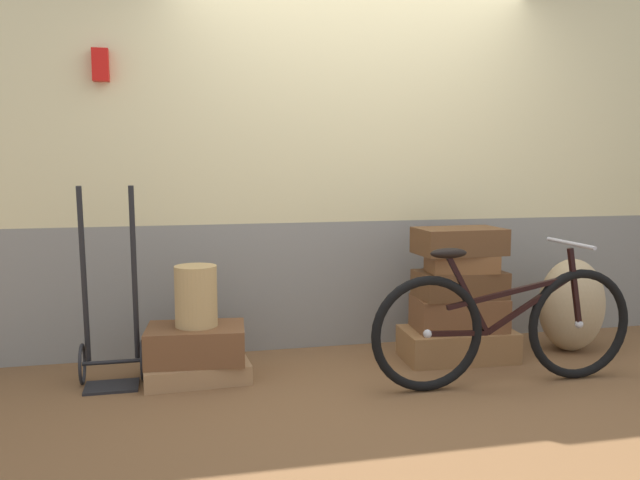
{
  "coord_description": "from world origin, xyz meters",
  "views": [
    {
      "loc": [
        -1.29,
        -3.66,
        1.31
      ],
      "look_at": [
        -0.4,
        0.15,
        0.84
      ],
      "focal_mm": 36.57,
      "sensor_mm": 36.0,
      "label": 1
    }
  ],
  "objects_px": {
    "suitcase_1": "(196,344)",
    "suitcase_3": "(459,313)",
    "suitcase_0": "(196,370)",
    "suitcase_4": "(460,284)",
    "suitcase_2": "(457,344)",
    "wicker_basket": "(196,296)",
    "luggage_trolley": "(111,334)",
    "suitcase_6": "(459,241)",
    "bicycle": "(505,326)",
    "suitcase_5": "(462,263)",
    "burlap_sack": "(572,305)"
  },
  "relations": [
    {
      "from": "suitcase_1",
      "to": "suitcase_3",
      "type": "relative_size",
      "value": 0.99
    },
    {
      "from": "suitcase_0",
      "to": "suitcase_4",
      "type": "xyz_separation_m",
      "value": [
        1.73,
        0.02,
        0.45
      ]
    },
    {
      "from": "suitcase_2",
      "to": "wicker_basket",
      "type": "xyz_separation_m",
      "value": [
        -1.71,
        -0.01,
        0.41
      ]
    },
    {
      "from": "suitcase_3",
      "to": "luggage_trolley",
      "type": "relative_size",
      "value": 0.5
    },
    {
      "from": "suitcase_2",
      "to": "suitcase_6",
      "type": "relative_size",
      "value": 1.32
    },
    {
      "from": "suitcase_2",
      "to": "bicycle",
      "type": "bearing_deg",
      "value": -81.97
    },
    {
      "from": "suitcase_6",
      "to": "wicker_basket",
      "type": "relative_size",
      "value": 1.51
    },
    {
      "from": "luggage_trolley",
      "to": "suitcase_3",
      "type": "bearing_deg",
      "value": -0.32
    },
    {
      "from": "suitcase_3",
      "to": "suitcase_6",
      "type": "bearing_deg",
      "value": -156.52
    },
    {
      "from": "suitcase_1",
      "to": "suitcase_4",
      "type": "distance_m",
      "value": 1.75
    },
    {
      "from": "suitcase_2",
      "to": "wicker_basket",
      "type": "bearing_deg",
      "value": -176.74
    },
    {
      "from": "suitcase_6",
      "to": "suitcase_2",
      "type": "bearing_deg",
      "value": -72.26
    },
    {
      "from": "suitcase_3",
      "to": "suitcase_1",
      "type": "bearing_deg",
      "value": -174.11
    },
    {
      "from": "suitcase_5",
      "to": "suitcase_6",
      "type": "distance_m",
      "value": 0.15
    },
    {
      "from": "suitcase_3",
      "to": "bicycle",
      "type": "xyz_separation_m",
      "value": [
        0.04,
        -0.54,
        0.05
      ]
    },
    {
      "from": "luggage_trolley",
      "to": "burlap_sack",
      "type": "distance_m",
      "value": 3.07
    },
    {
      "from": "suitcase_2",
      "to": "suitcase_1",
      "type": "bearing_deg",
      "value": -176.29
    },
    {
      "from": "suitcase_6",
      "to": "wicker_basket",
      "type": "height_order",
      "value": "suitcase_6"
    },
    {
      "from": "suitcase_1",
      "to": "bicycle",
      "type": "bearing_deg",
      "value": -10.48
    },
    {
      "from": "suitcase_2",
      "to": "bicycle",
      "type": "xyz_separation_m",
      "value": [
        0.05,
        -0.53,
        0.26
      ]
    },
    {
      "from": "suitcase_2",
      "to": "suitcase_3",
      "type": "height_order",
      "value": "suitcase_3"
    },
    {
      "from": "suitcase_3",
      "to": "burlap_sack",
      "type": "bearing_deg",
      "value": 4.54
    },
    {
      "from": "suitcase_0",
      "to": "burlap_sack",
      "type": "bearing_deg",
      "value": -2.51
    },
    {
      "from": "suitcase_0",
      "to": "burlap_sack",
      "type": "distance_m",
      "value": 2.59
    },
    {
      "from": "bicycle",
      "to": "suitcase_6",
      "type": "bearing_deg",
      "value": 95.19
    },
    {
      "from": "suitcase_6",
      "to": "bicycle",
      "type": "xyz_separation_m",
      "value": [
        0.05,
        -0.54,
        -0.44
      ]
    },
    {
      "from": "suitcase_6",
      "to": "burlap_sack",
      "type": "height_order",
      "value": "suitcase_6"
    },
    {
      "from": "suitcase_4",
      "to": "suitcase_5",
      "type": "height_order",
      "value": "suitcase_5"
    },
    {
      "from": "wicker_basket",
      "to": "bicycle",
      "type": "distance_m",
      "value": 1.84
    },
    {
      "from": "wicker_basket",
      "to": "burlap_sack",
      "type": "height_order",
      "value": "wicker_basket"
    },
    {
      "from": "suitcase_2",
      "to": "luggage_trolley",
      "type": "distance_m",
      "value": 2.22
    },
    {
      "from": "suitcase_0",
      "to": "bicycle",
      "type": "height_order",
      "value": "bicycle"
    },
    {
      "from": "suitcase_0",
      "to": "suitcase_2",
      "type": "distance_m",
      "value": 1.72
    },
    {
      "from": "suitcase_4",
      "to": "luggage_trolley",
      "type": "xyz_separation_m",
      "value": [
        -2.22,
        0.02,
        -0.21
      ]
    },
    {
      "from": "suitcase_6",
      "to": "bicycle",
      "type": "relative_size",
      "value": 0.34
    },
    {
      "from": "burlap_sack",
      "to": "suitcase_5",
      "type": "bearing_deg",
      "value": -177.85
    },
    {
      "from": "bicycle",
      "to": "suitcase_5",
      "type": "bearing_deg",
      "value": 94.79
    },
    {
      "from": "suitcase_5",
      "to": "burlap_sack",
      "type": "distance_m",
      "value": 0.91
    },
    {
      "from": "suitcase_6",
      "to": "bicycle",
      "type": "bearing_deg",
      "value": -86.11
    },
    {
      "from": "suitcase_4",
      "to": "burlap_sack",
      "type": "height_order",
      "value": "burlap_sack"
    },
    {
      "from": "suitcase_1",
      "to": "suitcase_4",
      "type": "bearing_deg",
      "value": 6.47
    },
    {
      "from": "suitcase_3",
      "to": "suitcase_6",
      "type": "xyz_separation_m",
      "value": [
        -0.01,
        -0.0,
        0.48
      ]
    },
    {
      "from": "suitcase_4",
      "to": "wicker_basket",
      "type": "relative_size",
      "value": 1.55
    },
    {
      "from": "suitcase_2",
      "to": "bicycle",
      "type": "height_order",
      "value": "bicycle"
    },
    {
      "from": "suitcase_1",
      "to": "luggage_trolley",
      "type": "bearing_deg",
      "value": -179.45
    },
    {
      "from": "suitcase_4",
      "to": "bicycle",
      "type": "relative_size",
      "value": 0.35
    },
    {
      "from": "suitcase_3",
      "to": "burlap_sack",
      "type": "xyz_separation_m",
      "value": [
        0.85,
        -0.0,
        0.01
      ]
    },
    {
      "from": "suitcase_5",
      "to": "burlap_sack",
      "type": "bearing_deg",
      "value": 7.86
    },
    {
      "from": "suitcase_3",
      "to": "wicker_basket",
      "type": "bearing_deg",
      "value": -174.55
    },
    {
      "from": "suitcase_3",
      "to": "suitcase_4",
      "type": "relative_size",
      "value": 1.03
    }
  ]
}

